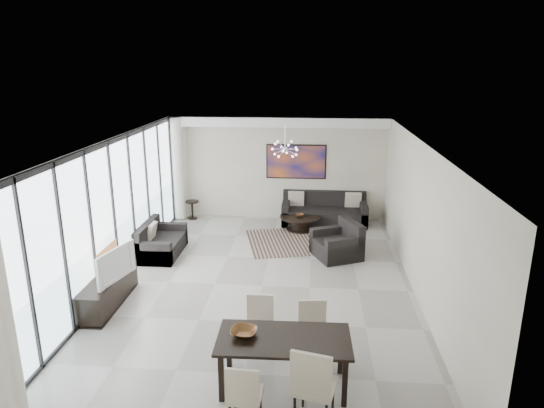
# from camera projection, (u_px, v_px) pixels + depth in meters

# --- Properties ---
(room_shell) EXTENTS (6.00, 9.00, 2.90)m
(room_shell) POSITION_uv_depth(u_px,v_px,m) (285.00, 218.00, 9.31)
(room_shell) COLOR #A8A39B
(room_shell) RESTS_ON ground
(window_wall) EXTENTS (0.37, 8.95, 2.90)m
(window_wall) POSITION_uv_depth(u_px,v_px,m) (118.00, 213.00, 9.57)
(window_wall) COLOR silver
(window_wall) RESTS_ON floor
(soffit) EXTENTS (5.98, 0.40, 0.26)m
(soffit) POSITION_uv_depth(u_px,v_px,m) (278.00, 122.00, 13.08)
(soffit) COLOR white
(soffit) RESTS_ON room_shell
(painting) EXTENTS (1.68, 0.04, 0.98)m
(painting) POSITION_uv_depth(u_px,v_px,m) (296.00, 162.00, 13.52)
(painting) COLOR #C5571B
(painting) RESTS_ON room_shell
(chandelier) EXTENTS (0.66, 0.66, 0.71)m
(chandelier) POSITION_uv_depth(u_px,v_px,m) (285.00, 149.00, 11.46)
(chandelier) COLOR silver
(chandelier) RESTS_ON room_shell
(rug) EXTENTS (2.98, 2.54, 0.01)m
(rug) POSITION_uv_depth(u_px,v_px,m) (301.00, 241.00, 12.18)
(rug) COLOR black
(rug) RESTS_ON floor
(coffee_table) EXTENTS (1.10, 1.10, 0.38)m
(coffee_table) POSITION_uv_depth(u_px,v_px,m) (300.00, 222.00, 12.96)
(coffee_table) COLOR black
(coffee_table) RESTS_ON floor
(bowl_coffee) EXTENTS (0.26, 0.26, 0.07)m
(bowl_coffee) POSITION_uv_depth(u_px,v_px,m) (300.00, 215.00, 12.85)
(bowl_coffee) COLOR brown
(bowl_coffee) RESTS_ON coffee_table
(sofa_main) EXTENTS (2.33, 0.95, 0.85)m
(sofa_main) POSITION_uv_depth(u_px,v_px,m) (324.00, 213.00, 13.46)
(sofa_main) COLOR black
(sofa_main) RESTS_ON floor
(loveseat) EXTENTS (0.85, 1.50, 0.75)m
(loveseat) POSITION_uv_depth(u_px,v_px,m) (160.00, 244.00, 11.29)
(loveseat) COLOR black
(loveseat) RESTS_ON floor
(armchair) EXTENTS (1.26, 1.28, 0.83)m
(armchair) POSITION_uv_depth(u_px,v_px,m) (338.00, 245.00, 11.14)
(armchair) COLOR black
(armchair) RESTS_ON floor
(side_table) EXTENTS (0.39, 0.39, 0.53)m
(side_table) POSITION_uv_depth(u_px,v_px,m) (192.00, 207.00, 13.82)
(side_table) COLOR black
(side_table) RESTS_ON floor
(tv_console) EXTENTS (0.50, 1.77, 0.55)m
(tv_console) POSITION_uv_depth(u_px,v_px,m) (107.00, 291.00, 8.93)
(tv_console) COLOR black
(tv_console) RESTS_ON floor
(television) EXTENTS (0.39, 1.05, 0.61)m
(television) POSITION_uv_depth(u_px,v_px,m) (111.00, 264.00, 8.68)
(television) COLOR gray
(television) RESTS_ON tv_console
(dining_table) EXTENTS (1.83, 0.95, 0.75)m
(dining_table) POSITION_uv_depth(u_px,v_px,m) (284.00, 344.00, 6.55)
(dining_table) COLOR black
(dining_table) RESTS_ON floor
(dining_chair_sw) EXTENTS (0.43, 0.43, 0.90)m
(dining_chair_sw) POSITION_uv_depth(u_px,v_px,m) (244.00, 392.00, 5.83)
(dining_chair_sw) COLOR beige
(dining_chair_sw) RESTS_ON floor
(dining_chair_se) EXTENTS (0.61, 0.61, 1.09)m
(dining_chair_se) POSITION_uv_depth(u_px,v_px,m) (313.00, 382.00, 5.83)
(dining_chair_se) COLOR beige
(dining_chair_se) RESTS_ON floor
(dining_chair_nw) EXTENTS (0.43, 0.43, 0.90)m
(dining_chair_nw) POSITION_uv_depth(u_px,v_px,m) (260.00, 320.00, 7.44)
(dining_chair_nw) COLOR beige
(dining_chair_nw) RESTS_ON floor
(dining_chair_ne) EXTENTS (0.47, 0.47, 0.92)m
(dining_chair_ne) POSITION_uv_depth(u_px,v_px,m) (313.00, 327.00, 7.24)
(dining_chair_ne) COLOR beige
(dining_chair_ne) RESTS_ON floor
(bowl_dining) EXTENTS (0.40, 0.40, 0.09)m
(bowl_dining) POSITION_uv_depth(u_px,v_px,m) (244.00, 332.00, 6.59)
(bowl_dining) COLOR brown
(bowl_dining) RESTS_ON dining_table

